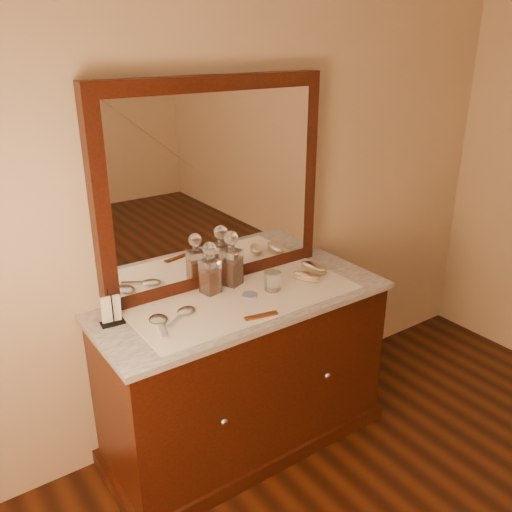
# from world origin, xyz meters

# --- Properties ---
(dresser_cabinet) EXTENTS (1.40, 0.55, 0.82)m
(dresser_cabinet) POSITION_xyz_m (0.00, 1.96, 0.41)
(dresser_cabinet) COLOR black
(dresser_cabinet) RESTS_ON floor
(dresser_plinth) EXTENTS (1.46, 0.59, 0.08)m
(dresser_plinth) POSITION_xyz_m (0.00, 1.96, 0.04)
(dresser_plinth) COLOR black
(dresser_plinth) RESTS_ON floor
(knob_left) EXTENTS (0.04, 0.04, 0.04)m
(knob_left) POSITION_xyz_m (-0.30, 1.67, 0.45)
(knob_left) COLOR silver
(knob_left) RESTS_ON dresser_cabinet
(knob_right) EXTENTS (0.04, 0.04, 0.04)m
(knob_right) POSITION_xyz_m (0.30, 1.67, 0.45)
(knob_right) COLOR silver
(knob_right) RESTS_ON dresser_cabinet
(marble_top) EXTENTS (1.44, 0.59, 0.03)m
(marble_top) POSITION_xyz_m (0.00, 1.96, 0.83)
(marble_top) COLOR silver
(marble_top) RESTS_ON dresser_cabinet
(mirror_frame) EXTENTS (1.20, 0.08, 1.00)m
(mirror_frame) POSITION_xyz_m (0.00, 2.20, 1.35)
(mirror_frame) COLOR black
(mirror_frame) RESTS_ON marble_top
(mirror_glass) EXTENTS (1.06, 0.01, 0.86)m
(mirror_glass) POSITION_xyz_m (0.00, 2.17, 1.35)
(mirror_glass) COLOR white
(mirror_glass) RESTS_ON marble_top
(lace_runner) EXTENTS (1.10, 0.45, 0.00)m
(lace_runner) POSITION_xyz_m (0.00, 1.94, 0.85)
(lace_runner) COLOR white
(lace_runner) RESTS_ON marble_top
(pin_dish) EXTENTS (0.09, 0.09, 0.01)m
(pin_dish) POSITION_xyz_m (0.03, 1.94, 0.86)
(pin_dish) COLOR silver
(pin_dish) RESTS_ON lace_runner
(comb) EXTENTS (0.16, 0.06, 0.01)m
(comb) POSITION_xyz_m (-0.04, 1.75, 0.86)
(comb) COLOR brown
(comb) RESTS_ON lace_runner
(napkin_rack) EXTENTS (0.11, 0.07, 0.15)m
(napkin_rack) POSITION_xyz_m (-0.61, 2.08, 0.91)
(napkin_rack) COLOR black
(napkin_rack) RESTS_ON marble_top
(decanter_left) EXTENTS (0.09, 0.09, 0.26)m
(decanter_left) POSITION_xyz_m (-0.10, 2.09, 0.95)
(decanter_left) COLOR #954115
(decanter_left) RESTS_ON lace_runner
(decanter_right) EXTENTS (0.11, 0.11, 0.28)m
(decanter_right) POSITION_xyz_m (0.03, 2.11, 0.96)
(decanter_right) COLOR #954115
(decanter_right) RESTS_ON lace_runner
(brush_near) EXTENTS (0.12, 0.16, 0.04)m
(brush_near) POSITION_xyz_m (0.37, 1.93, 0.87)
(brush_near) COLOR tan
(brush_near) RESTS_ON lace_runner
(brush_far) EXTENTS (0.10, 0.18, 0.05)m
(brush_far) POSITION_xyz_m (0.47, 1.99, 0.88)
(brush_far) COLOR tan
(brush_far) RESTS_ON lace_runner
(hand_mirror_outer) EXTENTS (0.11, 0.22, 0.02)m
(hand_mirror_outer) POSITION_xyz_m (-0.44, 1.96, 0.86)
(hand_mirror_outer) COLOR silver
(hand_mirror_outer) RESTS_ON lace_runner
(hand_mirror_inner) EXTENTS (0.20, 0.15, 0.02)m
(hand_mirror_inner) POSITION_xyz_m (-0.31, 1.97, 0.86)
(hand_mirror_inner) COLOR silver
(hand_mirror_inner) RESTS_ON lace_runner
(tumblers) EXTENTS (0.08, 0.08, 0.09)m
(tumblers) POSITION_xyz_m (0.16, 1.94, 0.90)
(tumblers) COLOR white
(tumblers) RESTS_ON lace_runner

